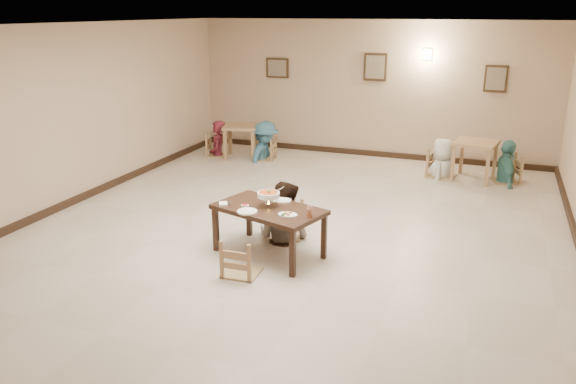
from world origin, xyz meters
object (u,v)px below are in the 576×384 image
at_px(main_diner, 284,182).
at_px(bg_chair_rr, 508,156).
at_px(chair_far, 287,205).
at_px(bg_diner_c, 444,139).
at_px(bg_diner_a, 217,121).
at_px(drink_glass, 309,212).
at_px(chair_near, 241,239).
at_px(bg_table_left, 241,131).
at_px(bg_diner_b, 265,121).
at_px(curry_warmer, 269,195).
at_px(main_table, 269,213).
at_px(bg_chair_ll, 217,135).
at_px(bg_chair_lr, 265,139).
at_px(bg_diner_d, 510,140).
at_px(bg_chair_rl, 443,150).
at_px(bg_table_right, 475,148).

xyz_separation_m(main_diner, bg_chair_rr, (3.01, 4.15, -0.36)).
distance_m(chair_far, bg_diner_c, 4.39).
bearing_deg(bg_diner_a, drink_glass, 15.71).
bearing_deg(chair_near, bg_table_left, -67.92).
xyz_separation_m(chair_far, bg_diner_b, (-2.03, 3.99, 0.38)).
bearing_deg(chair_near, curry_warmer, -99.13).
bearing_deg(bg_diner_c, bg_chair_rr, 100.76).
xyz_separation_m(main_table, bg_chair_ll, (-3.17, 4.61, -0.11)).
relative_size(main_table, chair_far, 1.68).
relative_size(chair_far, bg_chair_lr, 1.04).
bearing_deg(main_table, bg_diner_d, 74.58).
relative_size(curry_warmer, bg_chair_lr, 0.36).
xyz_separation_m(bg_chair_ll, bg_diner_a, (0.00, -0.00, 0.32)).
xyz_separation_m(drink_glass, bg_chair_rl, (1.18, 4.85, -0.20)).
height_order(curry_warmer, bg_chair_rr, bg_chair_rr).
relative_size(main_table, bg_diner_c, 1.05).
relative_size(chair_far, bg_diner_a, 0.60).
relative_size(chair_far, bg_table_left, 1.05).
bearing_deg(bg_chair_rl, main_table, 170.98).
xyz_separation_m(bg_table_right, bg_chair_rr, (0.60, 0.04, -0.12)).
xyz_separation_m(bg_chair_lr, bg_diner_c, (3.84, -0.00, 0.31)).
distance_m(bg_table_right, bg_diner_d, 0.63).
distance_m(bg_table_left, bg_diner_d, 5.61).
relative_size(main_table, bg_chair_ll, 1.66).
bearing_deg(main_table, bg_chair_rr, 74.58).
bearing_deg(bg_diner_d, chair_near, 137.51).
bearing_deg(bg_table_left, bg_diner_a, -173.78).
height_order(main_diner, bg_chair_rr, main_diner).
height_order(chair_far, bg_table_right, chair_far).
height_order(bg_chair_ll, bg_chair_rl, bg_chair_rl).
xyz_separation_m(chair_far, bg_table_right, (2.41, 3.99, 0.15)).
height_order(chair_far, bg_table_left, chair_far).
relative_size(main_diner, bg_diner_b, 1.02).
xyz_separation_m(bg_chair_lr, bg_diner_a, (-1.14, -0.08, 0.35)).
xyz_separation_m(chair_far, bg_chair_lr, (-2.03, 3.99, -0.02)).
height_order(main_diner, bg_diner_b, main_diner).
bearing_deg(main_table, bg_table_right, 79.85).
height_order(bg_diner_a, bg_diner_d, bg_diner_d).
relative_size(chair_far, bg_diner_c, 0.62).
bearing_deg(drink_glass, curry_warmer, 162.48).
bearing_deg(chair_near, drink_glass, -147.40).
xyz_separation_m(drink_glass, bg_diner_a, (-3.80, 4.77, 0.06)).
height_order(main_diner, bg_chair_ll, main_diner).
bearing_deg(bg_table_right, chair_far, -121.13).
xyz_separation_m(bg_chair_rl, bg_chair_rr, (1.20, 0.04, -0.03)).
xyz_separation_m(chair_far, bg_diner_a, (-3.17, 3.91, 0.33)).
bearing_deg(chair_near, bg_diner_d, -122.88).
xyz_separation_m(bg_table_left, bg_diner_d, (5.61, 0.06, 0.24)).
distance_m(curry_warmer, bg_diner_b, 5.06).
relative_size(chair_far, curry_warmer, 2.86).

